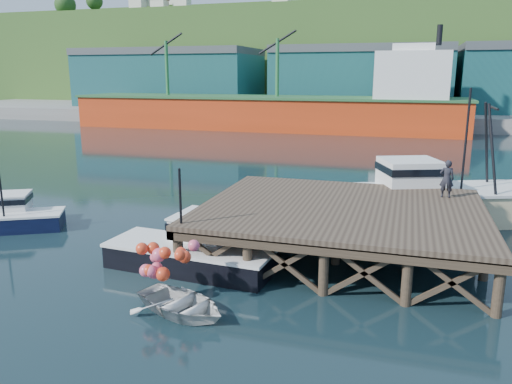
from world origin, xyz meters
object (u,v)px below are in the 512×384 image
at_px(dinghy, 181,304).
at_px(dockworker, 447,179).
at_px(boat_black, 194,248).
at_px(trawler, 446,194).
at_px(boat_navy, 9,216).

relative_size(dinghy, dockworker, 1.97).
xyz_separation_m(dinghy, dockworker, (8.64, 10.45, 2.65)).
xyz_separation_m(boat_black, trawler, (10.27, 10.01, 0.67)).
relative_size(boat_black, dockworker, 4.03).
xyz_separation_m(boat_black, dinghy, (1.30, -4.01, -0.43)).
xyz_separation_m(boat_black, dockworker, (9.94, 6.44, 2.22)).
height_order(boat_navy, boat_black, boat_black).
height_order(boat_navy, trawler, trawler).
relative_size(boat_black, dinghy, 2.04).
relative_size(boat_navy, boat_black, 0.79).
bearing_deg(boat_black, trawler, 48.71).
distance_m(dinghy, dockworker, 13.82).
xyz_separation_m(boat_navy, boat_black, (11.15, -1.94, 0.11)).
distance_m(boat_black, dockworker, 12.05).
bearing_deg(dockworker, boat_black, 33.64).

